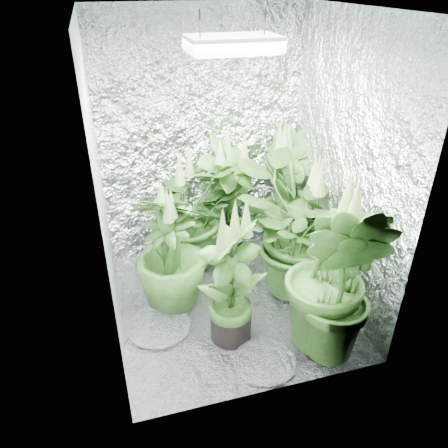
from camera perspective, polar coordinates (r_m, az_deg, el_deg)
name	(u,v)px	position (r m, az deg, el deg)	size (l,w,h in m)	color
ground	(230,305)	(3.32, 0.84, -10.55)	(1.60, 1.60, 0.00)	white
walls	(232,183)	(2.78, 0.99, 5.31)	(1.62, 1.62, 2.00)	white
ceiling	(233,8)	(2.53, 1.20, 26.35)	(1.60, 1.60, 0.01)	white
grow_lamp	(233,44)	(2.55, 1.16, 22.44)	(0.50, 0.30, 0.22)	gray
plant_a	(189,213)	(3.52, -4.61, 1.46)	(0.99, 0.99, 1.02)	black
plant_b	(227,202)	(3.58, 0.35, 2.90)	(0.77, 0.77, 1.14)	black
plant_c	(285,198)	(3.66, 8.01, 3.35)	(0.67, 0.67, 1.16)	black
plant_d	(170,251)	(3.09, -7.09, -3.52)	(0.66, 0.66, 1.00)	black
plant_e	(300,232)	(3.21, 9.95, -1.09)	(1.05, 1.05, 1.11)	black
plant_f	(231,283)	(2.79, 0.95, -7.65)	(0.68, 0.68, 1.00)	black
plant_g	(335,280)	(2.71, 14.30, -7.07)	(0.86, 0.86, 1.22)	black
circulation_fan	(283,247)	(3.69, 7.67, -2.93)	(0.20, 0.34, 0.40)	black
plant_label	(341,315)	(2.89, 15.09, -11.44)	(0.06, 0.01, 0.09)	white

